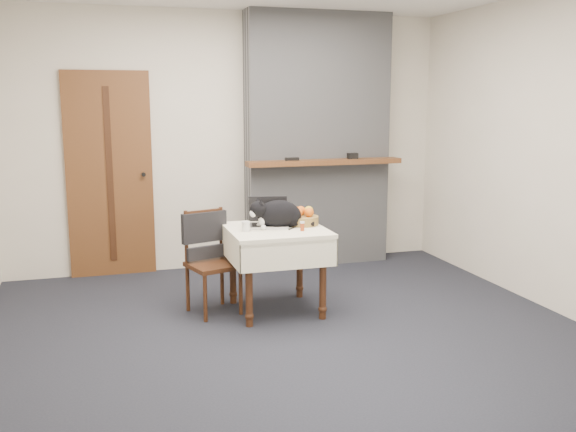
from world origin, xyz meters
name	(u,v)px	position (x,y,z in m)	size (l,w,h in m)	color
ground	(285,328)	(0.00, 0.00, 0.00)	(4.50, 4.50, 0.00)	black
room_shell	(268,95)	(0.00, 0.46, 1.76)	(4.52, 4.01, 2.61)	beige
door	(110,175)	(-1.20, 1.97, 1.00)	(0.82, 0.10, 2.00)	brown
chimney	(317,141)	(0.90, 1.85, 1.30)	(1.62, 0.48, 2.60)	gray
side_table	(276,242)	(0.05, 0.43, 0.59)	(0.78, 0.78, 0.70)	#351C0E
laptop	(268,219)	(0.01, 0.54, 0.76)	(0.37, 0.34, 0.24)	#B7B7BC
cat	(279,214)	(0.08, 0.45, 0.81)	(0.54, 0.26, 0.26)	black
cream_jar	(246,226)	(-0.21, 0.38, 0.74)	(0.07, 0.07, 0.08)	silver
pill_bottle	(302,226)	(0.22, 0.26, 0.74)	(0.04, 0.04, 0.08)	#953512
fruit_basket	(303,218)	(0.30, 0.50, 0.76)	(0.26, 0.26, 0.15)	olive
desk_clutter	(294,226)	(0.21, 0.46, 0.70)	(0.15, 0.02, 0.01)	black
chair	(208,247)	(-0.48, 0.61, 0.54)	(0.47, 0.47, 0.84)	#351C0E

